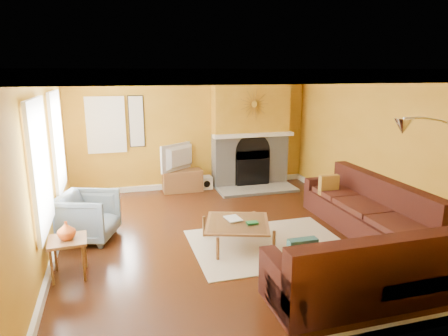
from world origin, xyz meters
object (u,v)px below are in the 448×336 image
object	(u,v)px
coffee_table	(237,233)
side_table	(69,258)
arc_lamp	(445,213)
media_console	(182,181)
sectional_sofa	(326,220)
armchair	(88,217)

from	to	relation	value
coffee_table	side_table	xyz separation A→B (m)	(-2.46, -0.33, 0.07)
side_table	arc_lamp	bearing A→B (deg)	-22.90
coffee_table	arc_lamp	world-z (taller)	arc_lamp
arc_lamp	media_console	bearing A→B (deg)	112.01
sectional_sofa	side_table	size ratio (longest dim) A/B	6.86
sectional_sofa	media_console	world-z (taller)	sectional_sofa
sectional_sofa	media_console	size ratio (longest dim) A/B	4.11
sectional_sofa	armchair	size ratio (longest dim) A/B	4.24
arc_lamp	coffee_table	bearing A→B (deg)	130.34
sectional_sofa	side_table	bearing A→B (deg)	177.79
coffee_table	armchair	xyz separation A→B (m)	(-2.26, 0.87, 0.20)
coffee_table	arc_lamp	xyz separation A→B (m)	(1.81, -2.13, 0.91)
armchair	side_table	distance (m)	1.22
arc_lamp	armchair	bearing A→B (deg)	143.60
sectional_sofa	armchair	distance (m)	3.79
armchair	side_table	world-z (taller)	armchair
coffee_table	side_table	size ratio (longest dim) A/B	1.83
media_console	arc_lamp	size ratio (longest dim) A/B	0.40
side_table	media_console	bearing A→B (deg)	58.10
coffee_table	media_console	distance (m)	3.14
sectional_sofa	side_table	world-z (taller)	sectional_sofa
armchair	side_table	xyz separation A→B (m)	(-0.20, -1.20, -0.13)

